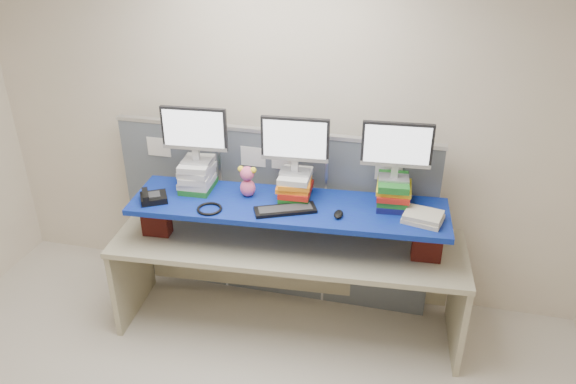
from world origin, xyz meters
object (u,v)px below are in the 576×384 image
(monitor_center, at_px, (295,142))
(monitor_right, at_px, (397,148))
(monitor_left, at_px, (194,132))
(desk_phone, at_px, (153,197))
(desk, at_px, (288,260))
(blue_board, at_px, (288,207))
(keyboard, at_px, (285,210))

(monitor_center, bearing_deg, monitor_right, 0.00)
(monitor_left, bearing_deg, desk_phone, -139.80)
(monitor_right, height_order, desk_phone, monitor_right)
(desk, height_order, monitor_center, monitor_center)
(blue_board, bearing_deg, monitor_center, 75.87)
(monitor_left, distance_m, monitor_center, 0.74)
(monitor_left, bearing_deg, blue_board, -9.51)
(blue_board, height_order, desk_phone, desk_phone)
(desk, relative_size, blue_board, 1.17)
(monitor_left, bearing_deg, monitor_center, -0.00)
(desk, height_order, desk_phone, desk_phone)
(blue_board, distance_m, monitor_center, 0.48)
(monitor_right, bearing_deg, monitor_left, -180.00)
(monitor_center, distance_m, desk_phone, 1.12)
(monitor_center, bearing_deg, desk_phone, -167.04)
(desk, xyz_separation_m, monitor_center, (0.02, 0.12, 0.92))
(blue_board, distance_m, keyboard, 0.11)
(monitor_center, height_order, monitor_right, monitor_right)
(monitor_center, distance_m, monitor_right, 0.71)
(desk, distance_m, blue_board, 0.46)
(blue_board, distance_m, monitor_left, 0.87)
(monitor_center, bearing_deg, blue_board, -104.13)
(desk, xyz_separation_m, blue_board, (-0.00, -0.00, 0.46))
(blue_board, xyz_separation_m, monitor_right, (0.73, 0.17, 0.47))
(keyboard, relative_size, desk_phone, 1.85)
(desk_phone, bearing_deg, blue_board, -19.34)
(monitor_center, relative_size, desk_phone, 1.97)
(desk, height_order, monitor_left, monitor_left)
(monitor_right, xyz_separation_m, desk_phone, (-1.70, -0.36, -0.42))
(monitor_left, relative_size, monitor_center, 1.00)
(blue_board, relative_size, desk_phone, 9.32)
(monitor_center, xyz_separation_m, monitor_right, (0.71, 0.05, 0.01))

